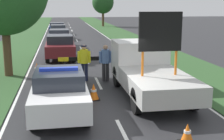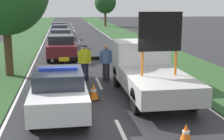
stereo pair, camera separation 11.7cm
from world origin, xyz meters
name	(u,v)px [view 1 (the left image)]	position (x,y,z in m)	size (l,w,h in m)	color
ground_plane	(114,114)	(0.00, 0.00, 0.00)	(160.00, 160.00, 0.00)	#28282B
lane_markings	(78,44)	(0.00, 19.71, 0.00)	(7.14, 69.52, 0.01)	silver
grass_verge_left	(18,44)	(-5.63, 20.00, 0.01)	(4.01, 120.00, 0.03)	#2D5128
grass_verge_right	(135,42)	(5.63, 20.00, 0.01)	(4.01, 120.00, 0.03)	#2D5128
police_car	(60,91)	(-1.81, 0.45, 0.79)	(1.83, 4.57, 1.63)	white
work_truck	(147,69)	(1.81, 2.27, 1.05)	(2.29, 5.83, 3.44)	white
road_barrier	(89,60)	(-0.30, 5.49, 0.91)	(3.13, 0.08, 1.09)	black
police_officer	(84,60)	(-0.61, 4.90, 1.06)	(0.64, 0.41, 1.78)	#191E38
pedestrian_civilian	(106,60)	(0.42, 4.76, 1.04)	(0.64, 0.40, 1.77)	#232326
traffic_cone_near_police	(128,66)	(2.00, 6.82, 0.26)	(0.37, 0.37, 0.52)	black
traffic_cone_centre_front	(94,92)	(-0.50, 1.77, 0.32)	(0.47, 0.47, 0.65)	black
traffic_cone_near_truck	(187,133)	(1.57, -2.56, 0.28)	(0.40, 0.40, 0.56)	black
traffic_cone_behind_barrier	(37,69)	(-2.98, 6.51, 0.33)	(0.49, 0.49, 0.67)	black
queued_car_wagon_maroon	(60,47)	(-1.73, 11.36, 0.86)	(1.91, 4.21, 1.65)	maroon
queued_car_van_white	(59,38)	(-1.77, 17.15, 0.81)	(1.82, 4.15, 1.58)	silver
queued_car_suv_grey	(58,32)	(-1.87, 24.00, 0.80)	(1.72, 4.09, 1.53)	slate
queued_car_hatch_blue	(57,28)	(-2.03, 29.63, 0.75)	(1.94, 3.97, 1.43)	navy
roadside_tree_near_left	(103,2)	(5.52, 42.32, 3.96)	(3.56, 3.56, 5.85)	#4C3823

